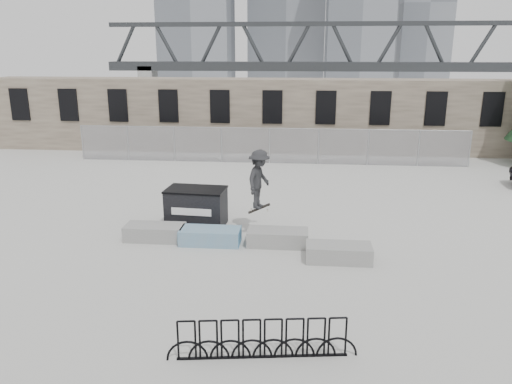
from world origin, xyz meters
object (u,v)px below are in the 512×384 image
planter_far_left (155,232)px  bike_rack (262,339)px  skateboarder (259,179)px  planter_center_right (278,237)px  planter_center_left (210,235)px  planter_offset (339,252)px  dumpster (196,207)px

planter_far_left → bike_rack: 7.69m
bike_rack → skateboarder: 7.31m
planter_center_right → planter_center_left: bearing=-178.1°
planter_center_left → planter_center_right: size_ratio=1.00×
planter_center_right → planter_far_left: bearing=178.5°
planter_far_left → skateboarder: size_ratio=0.91×
planter_center_right → planter_offset: same height
planter_far_left → skateboarder: 3.98m
dumpster → planter_far_left: bearing=-122.1°
planter_center_left → planter_offset: size_ratio=1.00×
planter_center_left → bike_rack: bearing=-70.2°
skateboarder → bike_rack: bearing=-155.1°
dumpster → bike_rack: 8.54m
planter_center_left → dumpster: (-0.82, 1.71, 0.43)m
bike_rack → skateboarder: skateboarder is taller
planter_center_right → skateboarder: 2.04m
planter_offset → dumpster: (-4.99, 2.75, 0.43)m
planter_center_left → planter_center_right: bearing=1.9°
planter_center_right → planter_offset: size_ratio=1.00×
planter_far_left → planter_offset: bearing=-11.3°
planter_far_left → dumpster: 1.95m
planter_far_left → planter_offset: 6.24m
planter_far_left → planter_center_right: 4.20m
dumpster → planter_offset: bearing=-24.5°
planter_center_right → skateboarder: bearing=131.6°
dumpster → bike_rack: (3.06, -7.97, -0.27)m
planter_center_left → planter_offset: bearing=-14.0°
planter_offset → planter_center_right: bearing=149.9°
planter_offset → bike_rack: (-1.93, -5.22, 0.16)m
planter_center_right → dumpster: dumpster is taller
planter_center_left → planter_offset: (4.17, -1.04, 0.00)m
dumpster → skateboarder: (2.38, -0.87, 1.33)m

